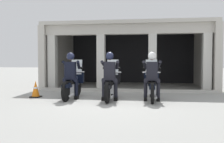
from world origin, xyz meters
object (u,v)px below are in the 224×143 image
motorcycle_center (111,84)px  police_officer_center (110,72)px  police_officer_right (152,72)px  traffic_cone_flank (36,89)px  police_officer_left (71,72)px  motorcycle_left (73,84)px  motorcycle_right (152,85)px

motorcycle_center → police_officer_center: (-0.00, -0.28, 0.44)m
police_officer_right → traffic_cone_flank: size_ratio=2.69×
police_officer_left → police_officer_right: same height
police_officer_left → motorcycle_center: (1.36, 0.16, -0.44)m
motorcycle_left → police_officer_left: bearing=-83.9°
police_officer_left → motorcycle_right: 2.77m
police_officer_right → traffic_cone_flank: bearing=177.5°
motorcycle_left → police_officer_right: police_officer_right is taller
motorcycle_right → police_officer_right: police_officer_right is taller
motorcycle_left → police_officer_right: size_ratio=1.29×
motorcycle_center → police_officer_right: 1.44m
motorcycle_left → police_officer_center: police_officer_center is taller
police_officer_left → police_officer_right: size_ratio=1.00×
police_officer_left → motorcycle_right: size_ratio=0.78×
police_officer_left → motorcycle_left: bearing=96.1°
police_officer_right → traffic_cone_flank: 4.15m
police_officer_right → police_officer_center: bearing=-175.1°
police_officer_left → motorcycle_right: (2.73, 0.25, -0.44)m
police_officer_left → police_officer_center: (1.36, -0.13, 0.00)m
police_officer_center → police_officer_right: 1.37m
motorcycle_right → police_officer_right: bearing=-89.3°
motorcycle_left → motorcycle_right: size_ratio=1.00×
police_officer_left → motorcycle_center: 1.44m
motorcycle_right → police_officer_center: bearing=-163.6°
police_officer_right → traffic_cone_flank: (-4.09, 0.25, -0.65)m
police_officer_right → motorcycle_left: bearing=174.3°
police_officer_left → police_officer_right: (2.72, -0.03, 0.00)m
motorcycle_right → traffic_cone_flank: size_ratio=3.46×
motorcycle_center → motorcycle_right: (1.36, 0.09, 0.00)m
traffic_cone_flank → police_officer_left: bearing=-8.9°
motorcycle_center → police_officer_right: size_ratio=1.29×
police_officer_left → motorcycle_center: size_ratio=0.78×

